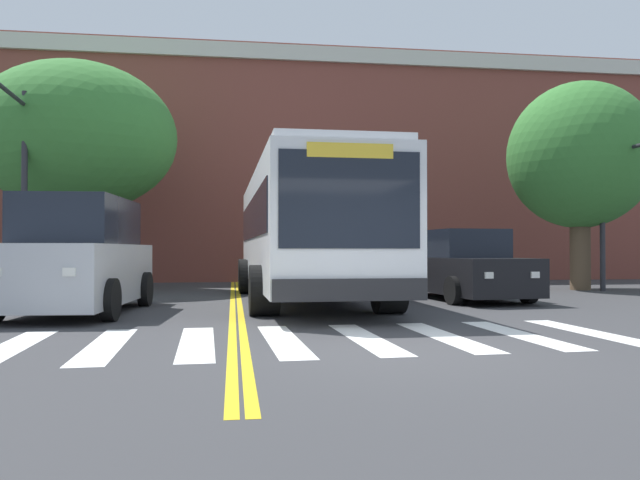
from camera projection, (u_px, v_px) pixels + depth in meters
ground_plane at (397, 350)px, 7.84m from camera, size 120.00×120.00×0.00m
crosswalk at (325, 339)px, 8.76m from camera, size 8.83×3.55×0.01m
lane_line_yellow_inner at (233, 284)px, 22.44m from camera, size 0.12×36.00×0.01m
lane_line_yellow_outer at (237, 284)px, 22.47m from camera, size 0.12×36.00×0.01m
city_bus at (304, 229)px, 15.60m from camera, size 3.19×11.42×3.23m
car_silver_near_lane at (79, 258)px, 12.39m from camera, size 2.45×4.93×2.29m
car_black_far_lane at (463, 267)px, 15.87m from camera, size 2.41×4.89×1.77m
traffic_light_near_corner at (638, 184)px, 17.41m from camera, size 0.35×3.76×4.67m
traffic_light_far_corner at (9, 150)px, 15.08m from camera, size 0.39×3.26×5.43m
street_tree_curbside_large at (580, 156)px, 19.57m from camera, size 5.92×5.83×6.53m
street_tree_curbside_small at (76, 138)px, 19.13m from camera, size 8.29×8.18×7.00m
building_facade at (360, 176)px, 29.26m from camera, size 42.13×8.76×9.41m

